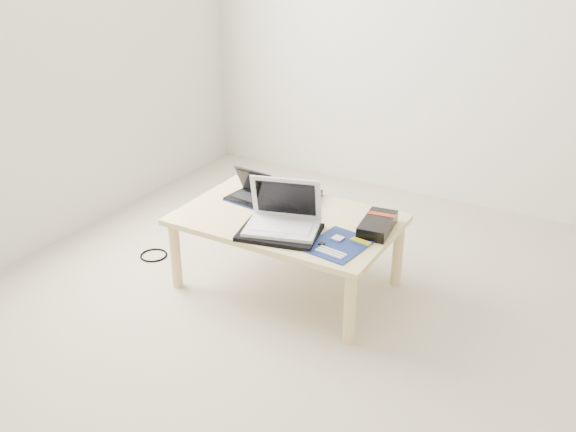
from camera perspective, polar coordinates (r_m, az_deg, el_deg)
The scene contains 13 objects.
ground at distance 2.91m, azimuth 4.66°, elevation -13.04°, with size 4.00×4.00×0.00m, color beige.
coffee_table at distance 3.29m, azimuth -0.09°, elevation -0.87°, with size 1.10×0.70×0.40m.
book at distance 3.45m, azimuth 0.26°, elevation 1.61°, with size 0.34×0.31×0.03m.
netbook at distance 3.46m, azimuth -3.17°, elevation 2.03°, with size 0.27×0.21×0.17m.
tablet at distance 3.30m, azimuth -0.12°, elevation 0.29°, with size 0.24×0.19×0.01m.
remote at distance 3.20m, azimuth 1.49°, elevation -0.44°, with size 0.08×0.23×0.02m.
neoprene_sleeve at distance 3.09m, azimuth -0.75°, elevation -1.46°, with size 0.38×0.28×0.02m, color black.
white_laptop at distance 3.10m, azimuth -0.42°, elevation -0.12°, with size 0.40×0.33×0.24m.
motherboard at distance 3.00m, azimuth 4.53°, elevation -2.56°, with size 0.28×0.33×0.01m.
gpu_box at distance 3.15m, azimuth 7.96°, elevation -0.76°, with size 0.17×0.29×0.06m.
cable_coil at distance 3.25m, azimuth -1.32°, elevation -0.08°, with size 0.11×0.11×0.01m, color black.
floor_cable_coil at distance 3.80m, azimuth -11.85°, elevation -3.43°, with size 0.16×0.16×0.01m, color black.
floor_cable_trail at distance 3.78m, azimuth -9.76°, elevation -3.44°, with size 0.01×0.01×0.32m, color black.
Camera 1 is at (0.93, -2.09, 1.81)m, focal length 40.00 mm.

